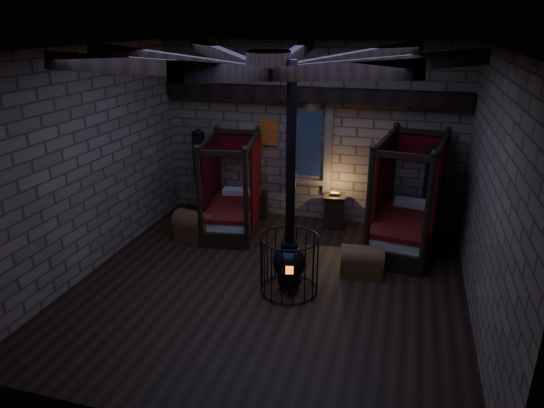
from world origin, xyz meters
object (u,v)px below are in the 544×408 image
(trunk_left, at_px, (195,227))
(stove, at_px, (289,260))
(bed_left, at_px, (233,207))
(bed_right, at_px, (405,222))
(trunk_right, at_px, (362,261))

(trunk_left, distance_m, stove, 3.02)
(bed_left, bearing_deg, bed_right, -8.95)
(bed_left, distance_m, stove, 3.07)
(trunk_right, xyz_separation_m, stove, (-1.19, -1.01, 0.38))
(stove, bearing_deg, bed_left, 113.49)
(bed_right, height_order, stove, stove)
(trunk_left, relative_size, stove, 0.25)
(bed_right, distance_m, trunk_right, 1.64)
(bed_right, distance_m, stove, 3.11)
(bed_right, bearing_deg, trunk_left, -160.57)
(bed_right, xyz_separation_m, stove, (-1.93, -2.44, 0.05))
(bed_left, relative_size, trunk_right, 2.58)
(trunk_right, distance_m, stove, 1.61)
(stove, bearing_deg, trunk_left, 132.13)
(stove, bearing_deg, bed_right, 35.58)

